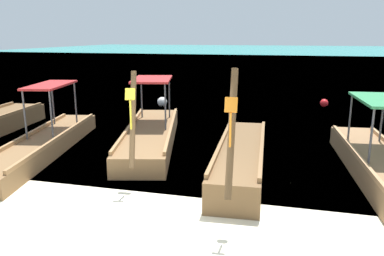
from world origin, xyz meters
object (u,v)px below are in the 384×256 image
Objects in this scene: longtail_boat_yellow_ribbon at (151,134)px; mooring_buoy_near at (324,103)px; longtail_boat_turquoise_ribbon at (43,143)px; longtail_boat_orange_ribbon at (241,158)px; mooring_buoy_far at (162,102)px; longtail_boat_blue_ribbon at (384,170)px.

longtail_boat_yellow_ribbon is 9.72m from mooring_buoy_near.
longtail_boat_turquoise_ribbon is 5.55m from longtail_boat_orange_ribbon.
longtail_boat_orange_ribbon is at bearing -59.22° from mooring_buoy_far.
longtail_boat_yellow_ribbon is 6.39m from mooring_buoy_far.
mooring_buoy_far is at bearing 83.36° from longtail_boat_turquoise_ribbon.
longtail_boat_turquoise_ribbon is at bearing -148.56° from longtail_boat_yellow_ribbon.
mooring_buoy_far is (-7.86, 7.85, -0.09)m from longtail_boat_blue_ribbon.
longtail_boat_blue_ribbon is 19.81× the size of mooring_buoy_near.
longtail_boat_orange_ribbon reaches higher than longtail_boat_turquoise_ribbon.
longtail_boat_turquoise_ribbon reaches higher than mooring_buoy_near.
longtail_boat_yellow_ribbon reaches higher than longtail_boat_turquoise_ribbon.
longtail_boat_orange_ribbon is 15.84× the size of mooring_buoy_near.
longtail_boat_turquoise_ribbon is at bearing 179.32° from longtail_boat_blue_ribbon.
longtail_boat_orange_ribbon is 9.97m from mooring_buoy_near.
mooring_buoy_far reaches higher than mooring_buoy_near.
longtail_boat_yellow_ribbon is 14.39× the size of mooring_buoy_far.
longtail_boat_blue_ribbon is at bearing -0.80° from longtail_boat_orange_ribbon.
longtail_boat_orange_ribbon is 12.93× the size of mooring_buoy_far.
longtail_boat_blue_ribbon reaches higher than mooring_buoy_far.
longtail_boat_yellow_ribbon is 6.38m from longtail_boat_blue_ribbon.
longtail_boat_turquoise_ribbon is at bearing -96.64° from mooring_buoy_far.
mooring_buoy_far is at bearing 105.48° from longtail_boat_yellow_ribbon.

